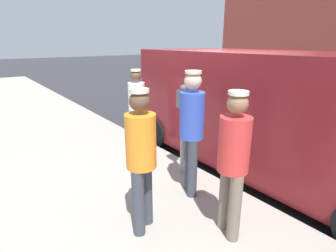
{
  "coord_description": "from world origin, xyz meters",
  "views": [
    {
      "loc": [
        4.03,
        3.63,
        2.31
      ],
      "look_at": [
        1.65,
        0.45,
        1.05
      ],
      "focal_mm": 28.48,
      "sensor_mm": 36.0,
      "label": 1
    }
  ],
  "objects_px": {
    "parking_meter_near": "(183,115)",
    "pedestrian_in_blue": "(192,126)",
    "pedestrian_in_white": "(137,104)",
    "pedestrian_in_red": "(233,157)",
    "pedestrian_in_orange": "(141,154)",
    "parked_van": "(266,109)"
  },
  "relations": [
    {
      "from": "parking_meter_near",
      "to": "pedestrian_in_blue",
      "type": "relative_size",
      "value": 0.84
    },
    {
      "from": "pedestrian_in_white",
      "to": "pedestrian_in_red",
      "type": "xyz_separation_m",
      "value": [
        0.55,
        2.97,
        0.04
      ]
    },
    {
      "from": "pedestrian_in_orange",
      "to": "pedestrian_in_red",
      "type": "xyz_separation_m",
      "value": [
        -0.75,
        0.67,
        -0.0
      ]
    },
    {
      "from": "parking_meter_near",
      "to": "pedestrian_in_orange",
      "type": "xyz_separation_m",
      "value": [
        1.29,
        0.82,
        -0.06
      ]
    },
    {
      "from": "pedestrian_in_white",
      "to": "pedestrian_in_red",
      "type": "distance_m",
      "value": 3.02
    },
    {
      "from": "pedestrian_in_red",
      "to": "parked_van",
      "type": "relative_size",
      "value": 0.32
    },
    {
      "from": "parking_meter_near",
      "to": "pedestrian_in_red",
      "type": "distance_m",
      "value": 1.59
    },
    {
      "from": "pedestrian_in_blue",
      "to": "parking_meter_near",
      "type": "bearing_deg",
      "value": -118.47
    },
    {
      "from": "pedestrian_in_orange",
      "to": "pedestrian_in_white",
      "type": "distance_m",
      "value": 2.64
    },
    {
      "from": "pedestrian_in_orange",
      "to": "parked_van",
      "type": "relative_size",
      "value": 0.33
    },
    {
      "from": "parking_meter_near",
      "to": "pedestrian_in_white",
      "type": "xyz_separation_m",
      "value": [
        -0.01,
        -1.48,
        -0.1
      ]
    },
    {
      "from": "pedestrian_in_blue",
      "to": "parked_van",
      "type": "xyz_separation_m",
      "value": [
        -1.8,
        -0.03,
        -0.04
      ]
    },
    {
      "from": "pedestrian_in_red",
      "to": "parked_van",
      "type": "distance_m",
      "value": 2.26
    },
    {
      "from": "pedestrian_in_white",
      "to": "parked_van",
      "type": "xyz_separation_m",
      "value": [
        -1.49,
        2.0,
        0.07
      ]
    },
    {
      "from": "parking_meter_near",
      "to": "pedestrian_in_orange",
      "type": "height_order",
      "value": "pedestrian_in_orange"
    },
    {
      "from": "pedestrian_in_orange",
      "to": "parked_van",
      "type": "distance_m",
      "value": 2.8
    },
    {
      "from": "pedestrian_in_blue",
      "to": "pedestrian_in_white",
      "type": "bearing_deg",
      "value": -98.62
    },
    {
      "from": "pedestrian_in_red",
      "to": "pedestrian_in_white",
      "type": "bearing_deg",
      "value": -100.48
    },
    {
      "from": "pedestrian_in_white",
      "to": "pedestrian_in_red",
      "type": "relative_size",
      "value": 0.97
    },
    {
      "from": "pedestrian_in_orange",
      "to": "pedestrian_in_white",
      "type": "bearing_deg",
      "value": -119.45
    },
    {
      "from": "pedestrian_in_orange",
      "to": "pedestrian_in_white",
      "type": "height_order",
      "value": "pedestrian_in_orange"
    },
    {
      "from": "parking_meter_near",
      "to": "parked_van",
      "type": "relative_size",
      "value": 0.29
    }
  ]
}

